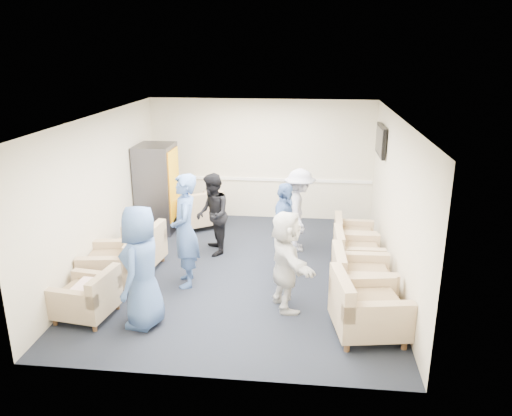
# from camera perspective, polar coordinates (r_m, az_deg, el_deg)

# --- Properties ---
(floor) EXTENTS (6.00, 6.00, 0.00)m
(floor) POSITION_cam_1_polar(r_m,az_deg,el_deg) (8.87, -1.36, -7.22)
(floor) COLOR black
(floor) RESTS_ON ground
(ceiling) EXTENTS (6.00, 6.00, 0.00)m
(ceiling) POSITION_cam_1_polar(r_m,az_deg,el_deg) (8.10, -1.50, 10.34)
(ceiling) COLOR silver
(ceiling) RESTS_ON back_wall
(back_wall) EXTENTS (5.00, 0.02, 2.70)m
(back_wall) POSITION_cam_1_polar(r_m,az_deg,el_deg) (11.27, 0.60, 5.54)
(back_wall) COLOR beige
(back_wall) RESTS_ON floor
(front_wall) EXTENTS (5.00, 0.02, 2.70)m
(front_wall) POSITION_cam_1_polar(r_m,az_deg,el_deg) (5.62, -5.51, -7.65)
(front_wall) COLOR beige
(front_wall) RESTS_ON floor
(left_wall) EXTENTS (0.02, 6.00, 2.70)m
(left_wall) POSITION_cam_1_polar(r_m,az_deg,el_deg) (9.05, -17.32, 1.60)
(left_wall) COLOR beige
(left_wall) RESTS_ON floor
(right_wall) EXTENTS (0.02, 6.00, 2.70)m
(right_wall) POSITION_cam_1_polar(r_m,az_deg,el_deg) (8.43, 15.66, 0.58)
(right_wall) COLOR beige
(right_wall) RESTS_ON floor
(chair_rail) EXTENTS (4.98, 0.04, 0.06)m
(chair_rail) POSITION_cam_1_polar(r_m,az_deg,el_deg) (11.36, 0.59, 3.30)
(chair_rail) COLOR white
(chair_rail) RESTS_ON back_wall
(tv) EXTENTS (0.10, 1.00, 0.58)m
(tv) POSITION_cam_1_polar(r_m,az_deg,el_deg) (10.00, 14.07, 7.48)
(tv) COLOR black
(tv) RESTS_ON right_wall
(armchair_left_near) EXTENTS (0.88, 0.88, 0.62)m
(armchair_left_near) POSITION_cam_1_polar(r_m,az_deg,el_deg) (7.71, -18.56, -9.73)
(armchair_left_near) COLOR tan
(armchair_left_near) RESTS_ON floor
(armchair_left_mid) EXTENTS (1.01, 1.01, 0.71)m
(armchair_left_mid) POSITION_cam_1_polar(r_m,az_deg,el_deg) (8.55, -15.78, -6.32)
(armchair_left_mid) COLOR tan
(armchair_left_mid) RESTS_ON floor
(armchair_left_far) EXTENTS (0.95, 0.95, 0.68)m
(armchair_left_far) POSITION_cam_1_polar(r_m,az_deg,el_deg) (9.12, -13.26, -4.65)
(armchair_left_far) COLOR tan
(armchair_left_far) RESTS_ON floor
(armchair_right_near) EXTENTS (1.08, 1.08, 0.75)m
(armchair_right_near) POSITION_cam_1_polar(r_m,az_deg,el_deg) (7.05, 12.29, -11.32)
(armchair_right_near) COLOR tan
(armchair_right_near) RESTS_ON floor
(armchair_right_midnear) EXTENTS (0.94, 0.94, 0.72)m
(armchair_right_midnear) POSITION_cam_1_polar(r_m,az_deg,el_deg) (7.87, 11.64, -8.14)
(armchair_right_midnear) COLOR tan
(armchair_right_midnear) RESTS_ON floor
(armchair_right_midfar) EXTENTS (0.84, 0.84, 0.65)m
(armchair_right_midfar) POSITION_cam_1_polar(r_m,az_deg,el_deg) (8.85, 11.21, -5.33)
(armchair_right_midfar) COLOR tan
(armchair_right_midfar) RESTS_ON floor
(armchair_right_far) EXTENTS (0.77, 0.77, 0.61)m
(armchair_right_far) POSITION_cam_1_polar(r_m,az_deg,el_deg) (9.70, 10.87, -3.35)
(armchair_right_far) COLOR tan
(armchair_right_far) RESTS_ON floor
(armchair_corner) EXTENTS (1.24, 1.24, 0.72)m
(armchair_corner) POSITION_cam_1_polar(r_m,az_deg,el_deg) (10.93, -6.50, -0.38)
(armchair_corner) COLOR tan
(armchair_corner) RESTS_ON floor
(vending_machine) EXTENTS (0.75, 0.88, 1.86)m
(vending_machine) POSITION_cam_1_polar(r_m,az_deg,el_deg) (10.72, -11.21, 2.23)
(vending_machine) COLOR #48474E
(vending_machine) RESTS_ON floor
(backpack) EXTENTS (0.31, 0.23, 0.50)m
(backpack) POSITION_cam_1_polar(r_m,az_deg,el_deg) (8.35, -14.04, -7.51)
(backpack) COLOR black
(backpack) RESTS_ON floor
(pillow) EXTENTS (0.34, 0.45, 0.13)m
(pillow) POSITION_cam_1_polar(r_m,az_deg,el_deg) (7.65, -18.69, -8.61)
(pillow) COLOR white
(pillow) RESTS_ON armchair_left_near
(person_front_left) EXTENTS (0.63, 0.91, 1.76)m
(person_front_left) POSITION_cam_1_polar(r_m,az_deg,el_deg) (7.09, -12.93, -6.60)
(person_front_left) COLOR #40609B
(person_front_left) RESTS_ON floor
(person_mid_left) EXTENTS (0.60, 0.78, 1.88)m
(person_mid_left) POSITION_cam_1_polar(r_m,az_deg,el_deg) (8.14, -8.12, -2.60)
(person_mid_left) COLOR #40609B
(person_mid_left) RESTS_ON floor
(person_back_left) EXTENTS (0.78, 0.89, 1.56)m
(person_back_left) POSITION_cam_1_polar(r_m,az_deg,el_deg) (9.37, -4.98, -0.75)
(person_back_left) COLOR black
(person_back_left) RESTS_ON floor
(person_back_right) EXTENTS (0.66, 1.07, 1.60)m
(person_back_right) POSITION_cam_1_polar(r_m,az_deg,el_deg) (9.56, 4.97, -0.24)
(person_back_right) COLOR silver
(person_back_right) RESTS_ON floor
(person_mid_right) EXTENTS (0.59, 1.01, 1.62)m
(person_mid_right) POSITION_cam_1_polar(r_m,az_deg,el_deg) (8.53, 3.22, -2.41)
(person_mid_right) COLOR #40609B
(person_mid_right) RESTS_ON floor
(person_front_right) EXTENTS (0.91, 1.50, 1.54)m
(person_front_right) POSITION_cam_1_polar(r_m,az_deg,el_deg) (7.40, 3.47, -6.01)
(person_front_right) COLOR silver
(person_front_right) RESTS_ON floor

